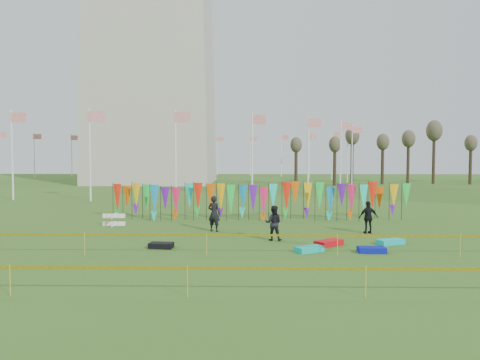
{
  "coord_description": "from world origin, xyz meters",
  "views": [
    {
      "loc": [
        -0.34,
        -20.0,
        3.95
      ],
      "look_at": [
        -0.82,
        6.0,
        2.59
      ],
      "focal_mm": 35.0,
      "sensor_mm": 36.0,
      "label": 1
    }
  ],
  "objects_px": {
    "person_mid": "(273,223)",
    "person_right": "(368,217)",
    "kite_bag_black": "(161,245)",
    "kite_bag_teal": "(390,242)",
    "kite_bag_turquoise": "(309,249)",
    "kite_bag_red": "(329,243)",
    "kite_bag_blue": "(372,250)",
    "person_left": "(214,214)",
    "box_kite": "(114,220)"
  },
  "relations": [
    {
      "from": "person_mid",
      "to": "kite_bag_black",
      "type": "distance_m",
      "value": 5.29
    },
    {
      "from": "kite_bag_red",
      "to": "kite_bag_black",
      "type": "bearing_deg",
      "value": -174.69
    },
    {
      "from": "box_kite",
      "to": "kite_bag_red",
      "type": "relative_size",
      "value": 0.54
    },
    {
      "from": "kite_bag_teal",
      "to": "kite_bag_black",
      "type": "bearing_deg",
      "value": -174.32
    },
    {
      "from": "kite_bag_turquoise",
      "to": "kite_bag_red",
      "type": "bearing_deg",
      "value": 52.77
    },
    {
      "from": "kite_bag_red",
      "to": "kite_bag_teal",
      "type": "relative_size",
      "value": 1.1
    },
    {
      "from": "kite_bag_blue",
      "to": "person_mid",
      "type": "bearing_deg",
      "value": 145.28
    },
    {
      "from": "kite_bag_blue",
      "to": "kite_bag_teal",
      "type": "xyz_separation_m",
      "value": [
        1.3,
        1.79,
        -0.0
      ]
    },
    {
      "from": "box_kite",
      "to": "kite_bag_teal",
      "type": "relative_size",
      "value": 0.59
    },
    {
      "from": "person_mid",
      "to": "kite_bag_turquoise",
      "type": "relative_size",
      "value": 1.42
    },
    {
      "from": "person_left",
      "to": "kite_bag_black",
      "type": "distance_m",
      "value": 4.89
    },
    {
      "from": "person_mid",
      "to": "kite_bag_black",
      "type": "xyz_separation_m",
      "value": [
        -4.9,
        -1.88,
        -0.7
      ]
    },
    {
      "from": "person_mid",
      "to": "person_right",
      "type": "xyz_separation_m",
      "value": [
        4.91,
        2.02,
        0.01
      ]
    },
    {
      "from": "kite_bag_turquoise",
      "to": "kite_bag_black",
      "type": "xyz_separation_m",
      "value": [
        -6.22,
        0.7,
        0.0
      ]
    },
    {
      "from": "person_left",
      "to": "kite_bag_black",
      "type": "relative_size",
      "value": 1.87
    },
    {
      "from": "person_right",
      "to": "kite_bag_turquoise",
      "type": "xyz_separation_m",
      "value": [
        -3.59,
        -4.61,
        -0.71
      ]
    },
    {
      "from": "person_right",
      "to": "kite_bag_red",
      "type": "xyz_separation_m",
      "value": [
        -2.54,
        -3.23,
        -0.7
      ]
    },
    {
      "from": "box_kite",
      "to": "person_right",
      "type": "height_order",
      "value": "person_right"
    },
    {
      "from": "person_right",
      "to": "kite_bag_teal",
      "type": "xyz_separation_m",
      "value": [
        0.24,
        -2.9,
        -0.71
      ]
    },
    {
      "from": "kite_bag_blue",
      "to": "person_left",
      "type": "bearing_deg",
      "value": 142.63
    },
    {
      "from": "person_left",
      "to": "kite_bag_teal",
      "type": "relative_size",
      "value": 1.55
    },
    {
      "from": "kite_bag_turquoise",
      "to": "kite_bag_red",
      "type": "height_order",
      "value": "kite_bag_red"
    },
    {
      "from": "person_left",
      "to": "kite_bag_red",
      "type": "height_order",
      "value": "person_left"
    },
    {
      "from": "kite_bag_turquoise",
      "to": "kite_bag_blue",
      "type": "distance_m",
      "value": 2.53
    },
    {
      "from": "box_kite",
      "to": "kite_bag_black",
      "type": "xyz_separation_m",
      "value": [
        3.81,
        -6.14,
        -0.24
      ]
    },
    {
      "from": "box_kite",
      "to": "person_mid",
      "type": "bearing_deg",
      "value": -26.09
    },
    {
      "from": "person_left",
      "to": "kite_bag_red",
      "type": "xyz_separation_m",
      "value": [
        5.32,
        -3.73,
        -0.81
      ]
    },
    {
      "from": "person_mid",
      "to": "kite_bag_blue",
      "type": "distance_m",
      "value": 4.74
    },
    {
      "from": "kite_bag_black",
      "to": "kite_bag_teal",
      "type": "xyz_separation_m",
      "value": [
        10.05,
        1.0,
        -0.0
      ]
    },
    {
      "from": "box_kite",
      "to": "person_mid",
      "type": "xyz_separation_m",
      "value": [
        8.7,
        -4.26,
        0.46
      ]
    },
    {
      "from": "kite_bag_turquoise",
      "to": "person_right",
      "type": "bearing_deg",
      "value": 52.09
    },
    {
      "from": "person_left",
      "to": "kite_bag_blue",
      "type": "bearing_deg",
      "value": 165.52
    },
    {
      "from": "person_mid",
      "to": "person_right",
      "type": "relative_size",
      "value": 0.99
    },
    {
      "from": "person_mid",
      "to": "kite_bag_red",
      "type": "height_order",
      "value": "person_mid"
    },
    {
      "from": "kite_bag_turquoise",
      "to": "kite_bag_black",
      "type": "distance_m",
      "value": 6.26
    },
    {
      "from": "kite_bag_turquoise",
      "to": "kite_bag_black",
      "type": "bearing_deg",
      "value": 173.54
    },
    {
      "from": "kite_bag_blue",
      "to": "kite_bag_turquoise",
      "type": "bearing_deg",
      "value": 178.11
    },
    {
      "from": "person_left",
      "to": "kite_bag_black",
      "type": "xyz_separation_m",
      "value": [
        -1.94,
        -4.41,
        -0.82
      ]
    },
    {
      "from": "kite_bag_black",
      "to": "kite_bag_teal",
      "type": "height_order",
      "value": "kite_bag_black"
    },
    {
      "from": "kite_bag_teal",
      "to": "person_mid",
      "type": "bearing_deg",
      "value": 170.28
    },
    {
      "from": "person_right",
      "to": "kite_bag_red",
      "type": "relative_size",
      "value": 1.25
    },
    {
      "from": "kite_bag_blue",
      "to": "kite_bag_red",
      "type": "xyz_separation_m",
      "value": [
        -1.48,
        1.46,
        0.01
      ]
    },
    {
      "from": "kite_bag_turquoise",
      "to": "kite_bag_teal",
      "type": "relative_size",
      "value": 0.96
    },
    {
      "from": "person_right",
      "to": "kite_bag_black",
      "type": "bearing_deg",
      "value": 13.7
    },
    {
      "from": "kite_bag_black",
      "to": "kite_bag_red",
      "type": "bearing_deg",
      "value": 5.31
    },
    {
      "from": "person_right",
      "to": "kite_bag_turquoise",
      "type": "bearing_deg",
      "value": 44.08
    },
    {
      "from": "kite_bag_red",
      "to": "person_left",
      "type": "bearing_deg",
      "value": 144.95
    },
    {
      "from": "kite_bag_red",
      "to": "person_right",
      "type": "bearing_deg",
      "value": 51.8
    },
    {
      "from": "box_kite",
      "to": "kite_bag_black",
      "type": "relative_size",
      "value": 0.72
    },
    {
      "from": "person_mid",
      "to": "kite_bag_teal",
      "type": "bearing_deg",
      "value": 178.2
    }
  ]
}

